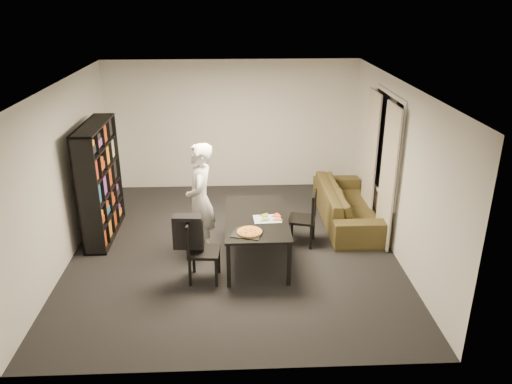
{
  "coord_description": "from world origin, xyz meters",
  "views": [
    {
      "loc": [
        0.03,
        -7.05,
        3.83
      ],
      "look_at": [
        0.34,
        -0.21,
        1.05
      ],
      "focal_mm": 35.0,
      "sensor_mm": 36.0,
      "label": 1
    }
  ],
  "objects_px": {
    "chair_left": "(198,246)",
    "baking_tray": "(247,234)",
    "dining_table": "(256,220)",
    "person": "(200,200)",
    "bookshelf": "(100,182)",
    "sofa": "(348,204)",
    "chair_right": "(307,215)",
    "pepperoni_pizza": "(250,232)"
  },
  "relations": [
    {
      "from": "person",
      "to": "baking_tray",
      "type": "relative_size",
      "value": 4.44
    },
    {
      "from": "bookshelf",
      "to": "chair_right",
      "type": "xyz_separation_m",
      "value": [
        3.33,
        -0.48,
        -0.44
      ]
    },
    {
      "from": "bookshelf",
      "to": "sofa",
      "type": "height_order",
      "value": "bookshelf"
    },
    {
      "from": "chair_right",
      "to": "chair_left",
      "type": "bearing_deg",
      "value": -44.45
    },
    {
      "from": "chair_right",
      "to": "sofa",
      "type": "height_order",
      "value": "chair_right"
    },
    {
      "from": "chair_left",
      "to": "baking_tray",
      "type": "relative_size",
      "value": 2.29
    },
    {
      "from": "dining_table",
      "to": "chair_right",
      "type": "bearing_deg",
      "value": 27.2
    },
    {
      "from": "bookshelf",
      "to": "sofa",
      "type": "bearing_deg",
      "value": 4.32
    },
    {
      "from": "chair_right",
      "to": "sofa",
      "type": "distance_m",
      "value": 1.17
    },
    {
      "from": "bookshelf",
      "to": "pepperoni_pizza",
      "type": "relative_size",
      "value": 5.43
    },
    {
      "from": "dining_table",
      "to": "person",
      "type": "distance_m",
      "value": 0.9
    },
    {
      "from": "chair_left",
      "to": "dining_table",
      "type": "bearing_deg",
      "value": -51.8
    },
    {
      "from": "bookshelf",
      "to": "chair_left",
      "type": "relative_size",
      "value": 2.08
    },
    {
      "from": "dining_table",
      "to": "chair_right",
      "type": "distance_m",
      "value": 0.94
    },
    {
      "from": "sofa",
      "to": "bookshelf",
      "type": "bearing_deg",
      "value": 94.32
    },
    {
      "from": "dining_table",
      "to": "pepperoni_pizza",
      "type": "relative_size",
      "value": 4.76
    },
    {
      "from": "dining_table",
      "to": "sofa",
      "type": "distance_m",
      "value": 2.09
    },
    {
      "from": "chair_right",
      "to": "pepperoni_pizza",
      "type": "relative_size",
      "value": 2.54
    },
    {
      "from": "dining_table",
      "to": "baking_tray",
      "type": "bearing_deg",
      "value": -105.45
    },
    {
      "from": "person",
      "to": "pepperoni_pizza",
      "type": "xyz_separation_m",
      "value": [
        0.72,
        -0.75,
        -0.17
      ]
    },
    {
      "from": "dining_table",
      "to": "baking_tray",
      "type": "height_order",
      "value": "baking_tray"
    },
    {
      "from": "bookshelf",
      "to": "chair_right",
      "type": "height_order",
      "value": "bookshelf"
    },
    {
      "from": "chair_left",
      "to": "pepperoni_pizza",
      "type": "bearing_deg",
      "value": -84.1
    },
    {
      "from": "bookshelf",
      "to": "chair_left",
      "type": "bearing_deg",
      "value": -41.85
    },
    {
      "from": "pepperoni_pizza",
      "to": "bookshelf",
      "type": "bearing_deg",
      "value": 148.46
    },
    {
      "from": "chair_left",
      "to": "pepperoni_pizza",
      "type": "height_order",
      "value": "chair_left"
    },
    {
      "from": "bookshelf",
      "to": "person",
      "type": "distance_m",
      "value": 1.81
    },
    {
      "from": "dining_table",
      "to": "baking_tray",
      "type": "relative_size",
      "value": 4.16
    },
    {
      "from": "bookshelf",
      "to": "chair_left",
      "type": "distance_m",
      "value": 2.26
    },
    {
      "from": "dining_table",
      "to": "chair_left",
      "type": "distance_m",
      "value": 1.02
    },
    {
      "from": "bookshelf",
      "to": "pepperoni_pizza",
      "type": "xyz_separation_m",
      "value": [
        2.38,
        -1.46,
        -0.23
      ]
    },
    {
      "from": "baking_tray",
      "to": "bookshelf",
      "type": "bearing_deg",
      "value": 147.83
    },
    {
      "from": "dining_table",
      "to": "bookshelf",
      "type": "bearing_deg",
      "value": 159.95
    },
    {
      "from": "sofa",
      "to": "chair_left",
      "type": "bearing_deg",
      "value": 125.57
    },
    {
      "from": "pepperoni_pizza",
      "to": "sofa",
      "type": "xyz_separation_m",
      "value": [
        1.79,
        1.77,
        -0.39
      ]
    },
    {
      "from": "person",
      "to": "baking_tray",
      "type": "xyz_separation_m",
      "value": [
        0.68,
        -0.77,
        -0.19
      ]
    },
    {
      "from": "bookshelf",
      "to": "chair_right",
      "type": "distance_m",
      "value": 3.39
    },
    {
      "from": "baking_tray",
      "to": "pepperoni_pizza",
      "type": "bearing_deg",
      "value": 21.24
    },
    {
      "from": "chair_left",
      "to": "bookshelf",
      "type": "bearing_deg",
      "value": 52.32
    },
    {
      "from": "pepperoni_pizza",
      "to": "sofa",
      "type": "height_order",
      "value": "pepperoni_pizza"
    },
    {
      "from": "chair_left",
      "to": "chair_right",
      "type": "distance_m",
      "value": 1.95
    },
    {
      "from": "baking_tray",
      "to": "pepperoni_pizza",
      "type": "distance_m",
      "value": 0.04
    }
  ]
}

